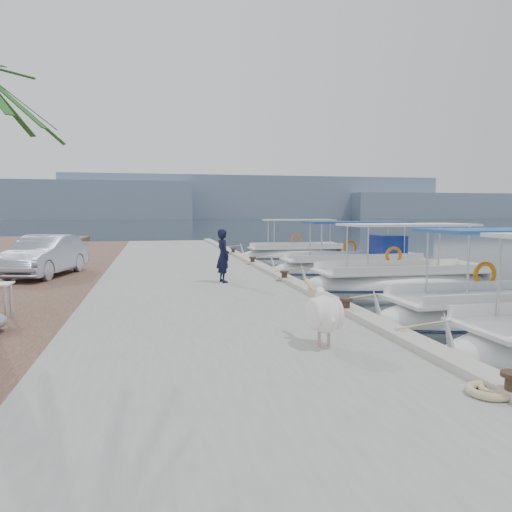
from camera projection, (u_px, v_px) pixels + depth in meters
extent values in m
plane|color=black|center=(310.00, 306.00, 14.06)|extent=(400.00, 400.00, 0.00)
cube|color=gray|center=(190.00, 277.00, 18.31)|extent=(6.00, 40.00, 0.50)
cube|color=#A7A194|center=(264.00, 267.00, 18.85)|extent=(0.44, 40.00, 0.12)
cube|color=#50342A|center=(45.00, 281.00, 17.29)|extent=(4.00, 40.00, 0.50)
cube|color=gray|center=(0.00, 201.00, 186.60)|extent=(140.00, 40.00, 14.00)
cube|color=gray|center=(251.00, 198.00, 226.21)|extent=(160.00, 40.00, 18.00)
cube|color=gray|center=(462.00, 206.00, 237.04)|extent=(120.00, 40.00, 11.00)
ellipsoid|color=white|center=(501.00, 318.00, 12.20)|extent=(6.79, 2.22, 1.30)
ellipsoid|color=navy|center=(501.00, 319.00, 12.20)|extent=(6.82, 2.26, 0.22)
cube|color=white|center=(501.00, 298.00, 12.15)|extent=(5.56, 1.91, 0.08)
cube|color=#2053A1|center=(511.00, 231.00, 12.05)|extent=(4.07, 2.04, 0.08)
cylinder|color=silver|center=(468.00, 271.00, 10.96)|extent=(0.05, 0.05, 1.60)
torus|color=orange|center=(485.00, 274.00, 13.20)|extent=(0.68, 0.12, 0.68)
ellipsoid|color=white|center=(400.00, 285.00, 17.85)|extent=(7.51, 2.43, 1.30)
ellipsoid|color=navy|center=(400.00, 285.00, 17.85)|extent=(7.55, 2.48, 0.22)
cube|color=white|center=(401.00, 271.00, 17.81)|extent=(6.16, 2.09, 0.08)
cube|color=silver|center=(407.00, 225.00, 17.70)|extent=(4.51, 2.24, 0.08)
cylinder|color=silver|center=(368.00, 251.00, 16.51)|extent=(0.05, 0.05, 1.60)
torus|color=orange|center=(394.00, 255.00, 18.96)|extent=(0.68, 0.12, 0.68)
ellipsoid|color=white|center=(352.00, 270.00, 22.35)|extent=(7.63, 2.14, 1.30)
ellipsoid|color=navy|center=(352.00, 271.00, 22.35)|extent=(7.67, 2.18, 0.22)
cube|color=white|center=(352.00, 259.00, 22.31)|extent=(6.26, 1.84, 0.08)
cube|color=navy|center=(357.00, 222.00, 22.20)|extent=(4.58, 1.96, 0.08)
cylinder|color=silver|center=(322.00, 243.00, 21.11)|extent=(0.05, 0.05, 1.60)
torus|color=orange|center=(350.00, 247.00, 23.32)|extent=(0.68, 0.12, 0.68)
cube|color=navy|center=(388.00, 246.00, 22.61)|extent=(1.20, 1.50, 1.00)
ellipsoid|color=white|center=(296.00, 256.00, 29.43)|extent=(6.70, 2.00, 1.30)
ellipsoid|color=navy|center=(296.00, 257.00, 29.44)|extent=(6.73, 2.04, 0.22)
cube|color=white|center=(296.00, 248.00, 29.39)|extent=(5.49, 1.72, 0.08)
cube|color=beige|center=(299.00, 220.00, 29.28)|extent=(4.02, 1.84, 0.08)
cylinder|color=silver|center=(274.00, 235.00, 28.28)|extent=(0.05, 0.05, 1.60)
torus|color=orange|center=(296.00, 239.00, 30.34)|extent=(0.68, 0.12, 0.68)
cylinder|color=black|center=(346.00, 306.00, 10.52)|extent=(0.18, 0.18, 0.30)
cylinder|color=black|center=(346.00, 299.00, 10.51)|extent=(0.28, 0.28, 0.05)
cylinder|color=black|center=(284.00, 277.00, 15.40)|extent=(0.18, 0.18, 0.30)
cylinder|color=black|center=(284.00, 272.00, 15.38)|extent=(0.28, 0.28, 0.05)
cylinder|color=black|center=(253.00, 261.00, 20.27)|extent=(0.18, 0.18, 0.30)
cylinder|color=black|center=(253.00, 258.00, 20.26)|extent=(0.28, 0.28, 0.05)
cylinder|color=black|center=(233.00, 252.00, 25.15)|extent=(0.18, 0.18, 0.30)
cylinder|color=black|center=(233.00, 249.00, 25.14)|extent=(0.28, 0.28, 0.05)
cylinder|color=tan|center=(319.00, 337.00, 7.92)|extent=(0.05, 0.05, 0.32)
cylinder|color=tan|center=(329.00, 336.00, 7.96)|extent=(0.05, 0.05, 0.32)
ellipsoid|color=white|center=(324.00, 314.00, 7.91)|extent=(0.46, 0.76, 0.59)
cylinder|color=white|center=(319.00, 296.00, 8.15)|extent=(0.13, 0.27, 0.32)
sphere|color=white|center=(317.00, 284.00, 8.23)|extent=(0.19, 0.19, 0.19)
cone|color=#EAA566|center=(311.00, 287.00, 8.53)|extent=(0.10, 0.58, 0.23)
imported|color=black|center=(223.00, 256.00, 15.16)|extent=(0.51, 0.66, 1.62)
imported|color=#A4ACBC|center=(44.00, 256.00, 16.66)|extent=(2.41, 4.39, 1.37)
cylinder|color=silver|center=(5.00, 304.00, 9.73)|extent=(0.06, 0.06, 0.70)
cylinder|color=silver|center=(11.00, 300.00, 10.12)|extent=(0.06, 0.06, 0.70)
torus|color=#C6B284|center=(489.00, 391.00, 5.81)|extent=(0.54, 0.54, 0.10)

